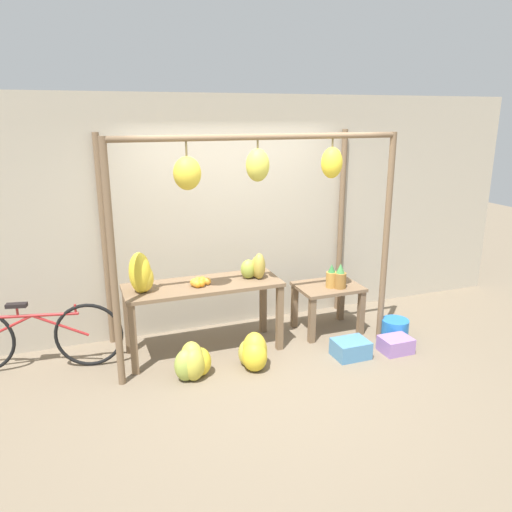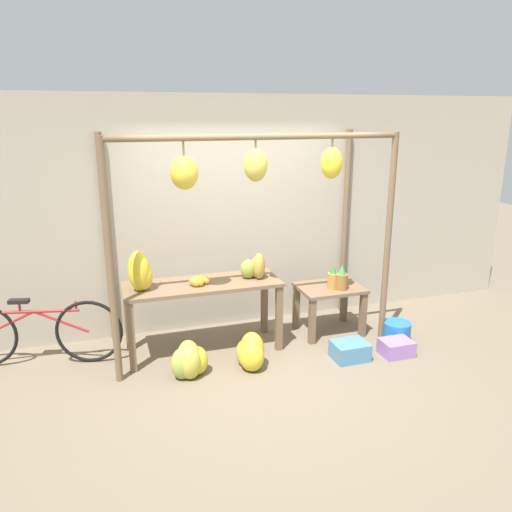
{
  "view_description": "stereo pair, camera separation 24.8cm",
  "coord_description": "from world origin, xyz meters",
  "px_view_note": "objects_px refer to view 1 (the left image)",
  "views": [
    {
      "loc": [
        -1.79,
        -4.24,
        2.57
      ],
      "look_at": [
        0.08,
        0.76,
        1.05
      ],
      "focal_mm": 35.0,
      "sensor_mm": 36.0,
      "label": 1
    },
    {
      "loc": [
        -1.55,
        -4.32,
        2.57
      ],
      "look_at": [
        0.08,
        0.76,
        1.05
      ],
      "focal_mm": 35.0,
      "sensor_mm": 36.0,
      "label": 2
    }
  ],
  "objects_px": {
    "banana_pile_ground_right": "(253,353)",
    "parked_bicycle": "(35,337)",
    "blue_bucket": "(395,329)",
    "papaya_pile": "(256,267)",
    "banana_pile_on_table": "(141,274)",
    "banana_pile_ground_left": "(193,362)",
    "pineapple_cluster": "(336,277)",
    "fruit_crate_purple": "(396,345)",
    "orange_pile": "(200,282)",
    "fruit_crate_white": "(351,349)"
  },
  "relations": [
    {
      "from": "banana_pile_ground_right",
      "to": "parked_bicycle",
      "type": "xyz_separation_m",
      "value": [
        -2.12,
        0.77,
        0.19
      ]
    },
    {
      "from": "banana_pile_on_table",
      "to": "pineapple_cluster",
      "type": "distance_m",
      "value": 2.27
    },
    {
      "from": "pineapple_cluster",
      "to": "banana_pile_on_table",
      "type": "bearing_deg",
      "value": 178.61
    },
    {
      "from": "orange_pile",
      "to": "papaya_pile",
      "type": "bearing_deg",
      "value": 3.61
    },
    {
      "from": "banana_pile_on_table",
      "to": "banana_pile_ground_right",
      "type": "relative_size",
      "value": 1.02
    },
    {
      "from": "pineapple_cluster",
      "to": "fruit_crate_purple",
      "type": "xyz_separation_m",
      "value": [
        0.4,
        -0.68,
        -0.62
      ]
    },
    {
      "from": "blue_bucket",
      "to": "banana_pile_ground_left",
      "type": "bearing_deg",
      "value": -178.73
    },
    {
      "from": "papaya_pile",
      "to": "banana_pile_on_table",
      "type": "bearing_deg",
      "value": -178.88
    },
    {
      "from": "blue_bucket",
      "to": "papaya_pile",
      "type": "bearing_deg",
      "value": 163.09
    },
    {
      "from": "banana_pile_ground_right",
      "to": "parked_bicycle",
      "type": "bearing_deg",
      "value": 160.1
    },
    {
      "from": "banana_pile_on_table",
      "to": "blue_bucket",
      "type": "xyz_separation_m",
      "value": [
        2.84,
        -0.45,
        -0.87
      ]
    },
    {
      "from": "fruit_crate_white",
      "to": "parked_bicycle",
      "type": "bearing_deg",
      "value": 164.27
    },
    {
      "from": "pineapple_cluster",
      "to": "banana_pile_ground_left",
      "type": "relative_size",
      "value": 0.68
    },
    {
      "from": "banana_pile_ground_right",
      "to": "papaya_pile",
      "type": "height_order",
      "value": "papaya_pile"
    },
    {
      "from": "papaya_pile",
      "to": "fruit_crate_white",
      "type": "bearing_deg",
      "value": -38.76
    },
    {
      "from": "banana_pile_ground_right",
      "to": "banana_pile_ground_left",
      "type": "bearing_deg",
      "value": 178.34
    },
    {
      "from": "pineapple_cluster",
      "to": "papaya_pile",
      "type": "relative_size",
      "value": 0.95
    },
    {
      "from": "fruit_crate_white",
      "to": "papaya_pile",
      "type": "height_order",
      "value": "papaya_pile"
    },
    {
      "from": "pineapple_cluster",
      "to": "parked_bicycle",
      "type": "height_order",
      "value": "pineapple_cluster"
    },
    {
      "from": "banana_pile_on_table",
      "to": "banana_pile_ground_left",
      "type": "xyz_separation_m",
      "value": [
        0.39,
        -0.51,
        -0.82
      ]
    },
    {
      "from": "orange_pile",
      "to": "papaya_pile",
      "type": "xyz_separation_m",
      "value": [
        0.65,
        0.04,
        0.08
      ]
    },
    {
      "from": "blue_bucket",
      "to": "parked_bicycle",
      "type": "xyz_separation_m",
      "value": [
        -3.92,
        0.69,
        0.24
      ]
    },
    {
      "from": "banana_pile_ground_right",
      "to": "blue_bucket",
      "type": "relative_size",
      "value": 1.33
    },
    {
      "from": "banana_pile_on_table",
      "to": "papaya_pile",
      "type": "xyz_separation_m",
      "value": [
        1.26,
        0.02,
        -0.07
      ]
    },
    {
      "from": "banana_pile_ground_left",
      "to": "parked_bicycle",
      "type": "distance_m",
      "value": 1.67
    },
    {
      "from": "pineapple_cluster",
      "to": "banana_pile_ground_right",
      "type": "bearing_deg",
      "value": -158.85
    },
    {
      "from": "parked_bicycle",
      "to": "fruit_crate_purple",
      "type": "distance_m",
      "value": 3.87
    },
    {
      "from": "pineapple_cluster",
      "to": "fruit_crate_white",
      "type": "xyz_separation_m",
      "value": [
        -0.13,
        -0.61,
        -0.62
      ]
    },
    {
      "from": "papaya_pile",
      "to": "parked_bicycle",
      "type": "bearing_deg",
      "value": 174.79
    },
    {
      "from": "parked_bicycle",
      "to": "papaya_pile",
      "type": "distance_m",
      "value": 2.42
    },
    {
      "from": "pineapple_cluster",
      "to": "blue_bucket",
      "type": "relative_size",
      "value": 0.95
    },
    {
      "from": "banana_pile_ground_left",
      "to": "fruit_crate_white",
      "type": "height_order",
      "value": "banana_pile_ground_left"
    },
    {
      "from": "pineapple_cluster",
      "to": "fruit_crate_purple",
      "type": "distance_m",
      "value": 1.01
    },
    {
      "from": "banana_pile_ground_right",
      "to": "parked_bicycle",
      "type": "distance_m",
      "value": 2.26
    },
    {
      "from": "fruit_crate_purple",
      "to": "fruit_crate_white",
      "type": "bearing_deg",
      "value": 172.07
    },
    {
      "from": "fruit_crate_white",
      "to": "blue_bucket",
      "type": "xyz_separation_m",
      "value": [
        0.72,
        0.21,
        0.03
      ]
    },
    {
      "from": "blue_bucket",
      "to": "papaya_pile",
      "type": "relative_size",
      "value": 0.99
    },
    {
      "from": "pineapple_cluster",
      "to": "papaya_pile",
      "type": "distance_m",
      "value": 1.02
    },
    {
      "from": "blue_bucket",
      "to": "pineapple_cluster",
      "type": "bearing_deg",
      "value": 145.7
    },
    {
      "from": "banana_pile_on_table",
      "to": "blue_bucket",
      "type": "height_order",
      "value": "banana_pile_on_table"
    },
    {
      "from": "banana_pile_ground_left",
      "to": "fruit_crate_purple",
      "type": "xyz_separation_m",
      "value": [
        2.26,
        -0.23,
        -0.09
      ]
    },
    {
      "from": "pineapple_cluster",
      "to": "blue_bucket",
      "type": "xyz_separation_m",
      "value": [
        0.59,
        -0.4,
        -0.59
      ]
    },
    {
      "from": "fruit_crate_white",
      "to": "parked_bicycle",
      "type": "distance_m",
      "value": 3.34
    },
    {
      "from": "orange_pile",
      "to": "pineapple_cluster",
      "type": "height_order",
      "value": "orange_pile"
    },
    {
      "from": "parked_bicycle",
      "to": "blue_bucket",
      "type": "bearing_deg",
      "value": -10.02
    },
    {
      "from": "blue_bucket",
      "to": "banana_pile_ground_right",
      "type": "bearing_deg",
      "value": -177.7
    },
    {
      "from": "banana_pile_ground_left",
      "to": "papaya_pile",
      "type": "bearing_deg",
      "value": 31.53
    },
    {
      "from": "banana_pile_ground_left",
      "to": "fruit_crate_purple",
      "type": "bearing_deg",
      "value": -5.79
    },
    {
      "from": "fruit_crate_white",
      "to": "parked_bicycle",
      "type": "xyz_separation_m",
      "value": [
        -3.21,
        0.9,
        0.27
      ]
    },
    {
      "from": "banana_pile_ground_left",
      "to": "fruit_crate_purple",
      "type": "distance_m",
      "value": 2.27
    }
  ]
}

